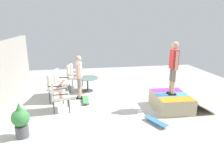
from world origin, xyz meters
The scene contains 11 objects.
ground_plane centered at (0.00, 0.00, -0.05)m, with size 12.00×12.00×0.10m, color #B2B2AD.
skate_ramp centered at (-0.86, -1.56, 0.25)m, with size 1.46×1.82×0.50m.
patio_bench centered at (0.87, 2.23, 0.62)m, with size 1.33×0.79×1.02m.
patio_chair_near_house centered at (2.08, 1.64, 0.61)m, with size 0.75×0.70×1.02m.
patio_chair_by_wall centered at (-0.38, 2.15, 0.61)m, with size 0.67×0.61×1.02m.
patio_table centered at (1.50, 1.05, 0.40)m, with size 0.90×0.90×0.57m.
person_watching centered at (0.68, 1.40, 0.93)m, with size 0.47×0.29×1.62m.
person_skater centered at (-0.85, -1.52, 1.50)m, with size 0.48×0.25×1.70m.
skateboard_by_bench centered at (0.24, 1.22, 0.08)m, with size 0.80×0.20×0.10m.
skateboard_spare centered at (-1.84, -0.63, 0.08)m, with size 0.81×0.50×0.10m.
potted_plant centered at (-1.91, 2.92, 0.47)m, with size 0.44×0.44×0.92m.
Camera 1 is at (-6.97, 1.55, 2.78)m, focal length 34.01 mm.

